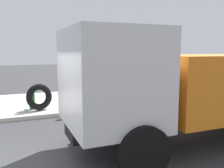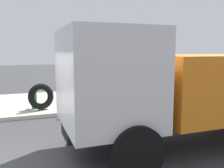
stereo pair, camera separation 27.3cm
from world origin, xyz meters
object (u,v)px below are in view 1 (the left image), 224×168
object	(u,v)px
fire_hydrant	(32,98)
loose_tire	(39,97)
dump_truck_orange	(190,85)
stop_sign	(91,74)

from	to	relation	value
fire_hydrant	loose_tire	size ratio (longest dim) A/B	0.81
dump_truck_orange	stop_sign	bearing A→B (deg)	107.63
loose_tire	dump_truck_orange	xyz separation A→B (m)	(3.46, -4.75, 0.93)
loose_tire	stop_sign	size ratio (longest dim) A/B	0.52
fire_hydrant	stop_sign	bearing A→B (deg)	-14.25
loose_tire	stop_sign	world-z (taller)	stop_sign
fire_hydrant	stop_sign	distance (m)	2.58
stop_sign	dump_truck_orange	world-z (taller)	dump_truck_orange
fire_hydrant	stop_sign	xyz separation A→B (m)	(2.33, -0.59, 0.95)
loose_tire	stop_sign	distance (m)	2.27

